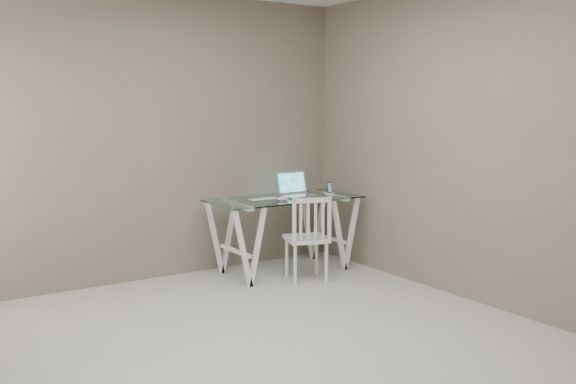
# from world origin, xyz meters

# --- Properties ---
(room) EXTENTS (4.50, 4.52, 2.71)m
(room) POSITION_xyz_m (-0.06, 0.02, 1.72)
(room) COLOR #AFACA8
(room) RESTS_ON ground
(desk) EXTENTS (1.50, 0.70, 0.75)m
(desk) POSITION_xyz_m (1.17, 1.77, 0.38)
(desk) COLOR silver
(desk) RESTS_ON ground
(chair) EXTENTS (0.47, 0.47, 0.82)m
(chair) POSITION_xyz_m (1.16, 1.33, 0.45)
(chair) COLOR silver
(chair) RESTS_ON ground
(laptop) EXTENTS (0.34, 0.30, 0.24)m
(laptop) POSITION_xyz_m (1.34, 1.82, 0.80)
(laptop) COLOR silver
(laptop) RESTS_ON desk
(keyboard) EXTENTS (0.30, 0.13, 0.01)m
(keyboard) POSITION_xyz_m (0.93, 1.77, 0.75)
(keyboard) COLOR silver
(keyboard) RESTS_ON desk
(mouse) EXTENTS (0.12, 0.07, 0.04)m
(mouse) POSITION_xyz_m (1.06, 1.62, 0.77)
(mouse) COLOR silver
(mouse) RESTS_ON desk
(phone_dock) EXTENTS (0.07, 0.07, 0.12)m
(phone_dock) POSITION_xyz_m (1.69, 1.72, 0.78)
(phone_dock) COLOR white
(phone_dock) RESTS_ON desk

